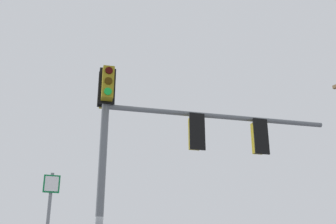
# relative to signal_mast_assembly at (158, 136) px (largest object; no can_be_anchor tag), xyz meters

# --- Properties ---
(signal_mast_assembly) EXTENTS (6.33, 2.97, 6.44)m
(signal_mast_assembly) POSITION_rel_signal_mast_assembly_xyz_m (0.00, 0.00, 0.00)
(signal_mast_assembly) COLOR slate
(signal_mast_assembly) RESTS_ON ground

